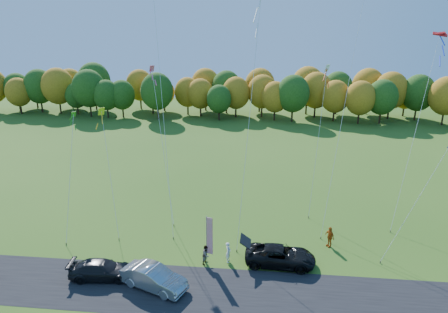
# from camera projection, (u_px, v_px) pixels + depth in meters

# --- Properties ---
(ground) EXTENTS (160.00, 160.00, 0.00)m
(ground) POSITION_uv_depth(u_px,v_px,m) (216.00, 261.00, 32.30)
(ground) COLOR #2D5416
(asphalt_strip) EXTENTS (90.00, 6.00, 0.01)m
(asphalt_strip) POSITION_uv_depth(u_px,v_px,m) (209.00, 292.00, 28.51)
(asphalt_strip) COLOR black
(asphalt_strip) RESTS_ON ground
(tree_line) EXTENTS (116.00, 12.00, 10.00)m
(tree_line) POSITION_uv_depth(u_px,v_px,m) (249.00, 118.00, 84.42)
(tree_line) COLOR #1E4711
(tree_line) RESTS_ON ground
(black_suv) EXTENTS (5.69, 2.86, 1.54)m
(black_suv) POSITION_uv_depth(u_px,v_px,m) (280.00, 256.00, 31.64)
(black_suv) COLOR black
(black_suv) RESTS_ON ground
(silver_sedan) EXTENTS (5.32, 3.47, 1.66)m
(silver_sedan) POSITION_uv_depth(u_px,v_px,m) (154.00, 278.00, 28.72)
(silver_sedan) COLOR #A0A0A5
(silver_sedan) RESTS_ON ground
(dark_truck_a) EXTENTS (4.98, 2.43, 1.40)m
(dark_truck_a) POSITION_uv_depth(u_px,v_px,m) (102.00, 270.00, 29.93)
(dark_truck_a) COLOR black
(dark_truck_a) RESTS_ON ground
(person_tailgate_a) EXTENTS (0.43, 0.64, 1.71)m
(person_tailgate_a) POSITION_uv_depth(u_px,v_px,m) (228.00, 252.00, 31.97)
(person_tailgate_a) COLOR white
(person_tailgate_a) RESTS_ON ground
(person_tailgate_b) EXTENTS (0.83, 0.93, 1.58)m
(person_tailgate_b) POSITION_uv_depth(u_px,v_px,m) (206.00, 255.00, 31.77)
(person_tailgate_b) COLOR gray
(person_tailgate_b) RESTS_ON ground
(person_east) EXTENTS (0.95, 1.14, 1.83)m
(person_east) POSITION_uv_depth(u_px,v_px,m) (330.00, 237.00, 34.25)
(person_east) COLOR #C25612
(person_east) RESTS_ON ground
(feather_flag) EXTENTS (0.54, 0.20, 4.18)m
(feather_flag) POSITION_uv_depth(u_px,v_px,m) (209.00, 235.00, 31.15)
(feather_flag) COLOR #999999
(feather_flag) RESTS_ON ground
(kite_delta_blue) EXTENTS (4.71, 9.71, 26.65)m
(kite_delta_blue) POSITION_uv_depth(u_px,v_px,m) (161.00, 86.00, 36.11)
(kite_delta_blue) COLOR #4C3F33
(kite_delta_blue) RESTS_ON ground
(kite_parafoil_orange) EXTENTS (6.28, 12.60, 25.83)m
(kite_parafoil_orange) POSITION_uv_depth(u_px,v_px,m) (348.00, 87.00, 37.35)
(kite_parafoil_orange) COLOR #4C3F33
(kite_parafoil_orange) RESTS_ON ground
(kite_delta_red) EXTENTS (2.97, 9.12, 22.57)m
(kite_delta_red) POSITION_uv_depth(u_px,v_px,m) (250.00, 108.00, 34.14)
(kite_delta_red) COLOR #4C3F33
(kite_delta_red) RESTS_ON ground
(kite_parafoil_rainbow) EXTENTS (6.14, 8.45, 17.99)m
(kite_parafoil_rainbow) POSITION_uv_depth(u_px,v_px,m) (416.00, 129.00, 37.75)
(kite_parafoil_rainbow) COLOR #4C3F33
(kite_parafoil_rainbow) RESTS_ON ground
(kite_diamond_yellow) EXTENTS (4.02, 7.17, 11.05)m
(kite_diamond_yellow) POSITION_uv_depth(u_px,v_px,m) (110.00, 172.00, 37.22)
(kite_diamond_yellow) COLOR #4C3F33
(kite_diamond_yellow) RESTS_ON ground
(kite_diamond_green) EXTENTS (1.75, 6.94, 10.75)m
(kite_diamond_green) POSITION_uv_depth(u_px,v_px,m) (70.00, 175.00, 36.30)
(kite_diamond_green) COLOR #4C3F33
(kite_diamond_green) RESTS_ON ground
(kite_diamond_white) EXTENTS (2.04, 5.45, 14.97)m
(kite_diamond_white) POSITION_uv_depth(u_px,v_px,m) (318.00, 141.00, 39.70)
(kite_diamond_white) COLOR #4C3F33
(kite_diamond_white) RESTS_ON ground
(kite_diamond_pink) EXTENTS (3.51, 6.09, 14.86)m
(kite_diamond_pink) POSITION_uv_depth(u_px,v_px,m) (163.00, 145.00, 38.65)
(kite_diamond_pink) COLOR #4C3F33
(kite_diamond_pink) RESTS_ON ground
(kite_diamond_blue_low) EXTENTS (5.48, 3.18, 9.94)m
(kite_diamond_blue_low) POSITION_uv_depth(u_px,v_px,m) (415.00, 204.00, 31.56)
(kite_diamond_blue_low) COLOR #4C3F33
(kite_diamond_blue_low) RESTS_ON ground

